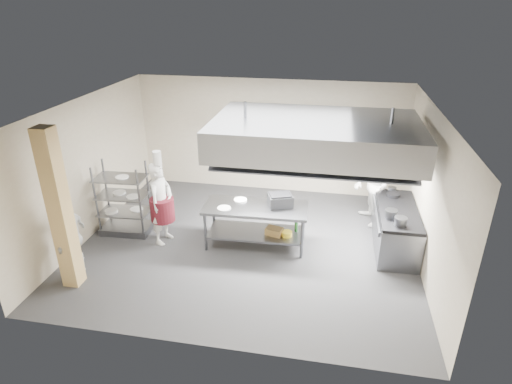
% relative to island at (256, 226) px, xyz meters
% --- Properties ---
extents(floor, '(7.00, 7.00, 0.00)m').
position_rel_island_xyz_m(floor, '(-0.18, -0.04, -0.46)').
color(floor, '#2D2D2F').
rests_on(floor, ground).
extents(ceiling, '(7.00, 7.00, 0.00)m').
position_rel_island_xyz_m(ceiling, '(-0.18, -0.04, 2.54)').
color(ceiling, silver).
rests_on(ceiling, wall_back).
extents(wall_back, '(7.00, 0.00, 7.00)m').
position_rel_island_xyz_m(wall_back, '(-0.18, 2.96, 1.04)').
color(wall_back, '#C1B399').
rests_on(wall_back, ground).
extents(wall_left, '(0.00, 6.00, 6.00)m').
position_rel_island_xyz_m(wall_left, '(-3.68, -0.04, 1.04)').
color(wall_left, '#C1B399').
rests_on(wall_left, ground).
extents(wall_right, '(0.00, 6.00, 6.00)m').
position_rel_island_xyz_m(wall_right, '(3.32, -0.04, 1.04)').
color(wall_right, '#C1B399').
rests_on(wall_right, ground).
extents(column, '(0.30, 0.30, 3.00)m').
position_rel_island_xyz_m(column, '(-3.08, -1.94, 1.04)').
color(column, tan).
rests_on(column, floor).
extents(exhaust_hood, '(4.00, 2.50, 0.60)m').
position_rel_island_xyz_m(exhaust_hood, '(1.12, 0.36, 1.94)').
color(exhaust_hood, slate).
rests_on(exhaust_hood, ceiling).
extents(hood_strip_a, '(1.60, 0.12, 0.04)m').
position_rel_island_xyz_m(hood_strip_a, '(0.22, 0.36, 1.62)').
color(hood_strip_a, white).
rests_on(hood_strip_a, exhaust_hood).
extents(hood_strip_b, '(1.60, 0.12, 0.04)m').
position_rel_island_xyz_m(hood_strip_b, '(2.02, 0.36, 1.62)').
color(hood_strip_b, white).
rests_on(hood_strip_b, exhaust_hood).
extents(wall_shelf, '(1.50, 0.28, 0.04)m').
position_rel_island_xyz_m(wall_shelf, '(1.62, 2.80, 1.04)').
color(wall_shelf, slate).
rests_on(wall_shelf, wall_back).
extents(island, '(2.18, 0.98, 0.91)m').
position_rel_island_xyz_m(island, '(0.00, 0.00, 0.00)').
color(island, slate).
rests_on(island, floor).
extents(island_worktop, '(2.18, 0.98, 0.06)m').
position_rel_island_xyz_m(island_worktop, '(0.00, 0.00, 0.42)').
color(island_worktop, slate).
rests_on(island_worktop, island).
extents(island_undershelf, '(2.01, 0.88, 0.04)m').
position_rel_island_xyz_m(island_undershelf, '(0.00, -0.00, -0.16)').
color(island_undershelf, slate).
rests_on(island_undershelf, island).
extents(pass_rack, '(1.12, 0.70, 1.63)m').
position_rel_island_xyz_m(pass_rack, '(-2.98, 0.03, 0.36)').
color(pass_rack, slate).
rests_on(pass_rack, floor).
extents(cooking_range, '(0.80, 2.00, 0.84)m').
position_rel_island_xyz_m(cooking_range, '(2.90, 0.46, -0.04)').
color(cooking_range, gray).
rests_on(cooking_range, floor).
extents(range_top, '(0.78, 1.96, 0.06)m').
position_rel_island_xyz_m(range_top, '(2.90, 0.46, 0.41)').
color(range_top, black).
rests_on(range_top, cooking_range).
extents(chef_head, '(0.54, 0.73, 1.81)m').
position_rel_island_xyz_m(chef_head, '(-1.98, -0.20, 0.45)').
color(chef_head, silver).
rests_on(chef_head, floor).
extents(chef_line, '(0.94, 1.08, 1.90)m').
position_rel_island_xyz_m(chef_line, '(2.42, 1.44, 0.50)').
color(chef_line, white).
rests_on(chef_line, floor).
extents(chef_plating, '(0.49, 0.96, 1.58)m').
position_rel_island_xyz_m(chef_plating, '(-3.18, -1.65, 0.33)').
color(chef_plating, white).
rests_on(chef_plating, floor).
extents(griddle, '(0.59, 0.52, 0.24)m').
position_rel_island_xyz_m(griddle, '(0.49, 0.15, 0.57)').
color(griddle, slate).
rests_on(griddle, island_worktop).
extents(wicker_basket, '(0.39, 0.32, 0.15)m').
position_rel_island_xyz_m(wicker_basket, '(0.41, -0.05, -0.06)').
color(wicker_basket, olive).
rests_on(wicker_basket, island_undershelf).
extents(stockpot, '(0.24, 0.24, 0.17)m').
position_rel_island_xyz_m(stockpot, '(2.70, 0.03, 0.53)').
color(stockpot, slate).
rests_on(stockpot, range_top).
extents(plate_stack, '(0.28, 0.28, 0.05)m').
position_rel_island_xyz_m(plate_stack, '(-2.98, 0.03, 0.07)').
color(plate_stack, white).
rests_on(plate_stack, pass_rack).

